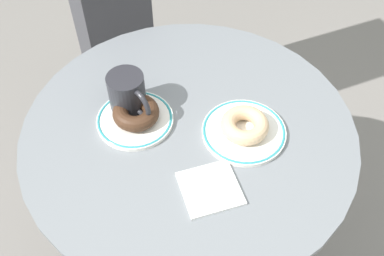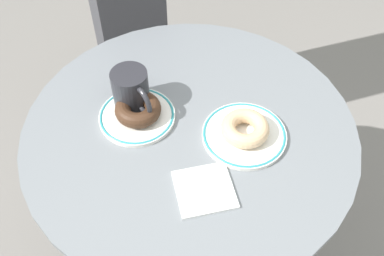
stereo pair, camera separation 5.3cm
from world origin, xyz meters
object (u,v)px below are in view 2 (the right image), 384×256
(donut_chocolate, at_px, (138,109))
(coffee_mug, at_px, (132,90))
(donut_glazed, at_px, (245,128))
(plate_left, at_px, (137,116))
(plate_right, at_px, (244,135))
(cafe_table, at_px, (190,185))
(paper_napkin, at_px, (204,189))

(donut_chocolate, height_order, coffee_mug, coffee_mug)
(donut_glazed, distance_m, coffee_mug, 0.28)
(plate_left, distance_m, donut_chocolate, 0.02)
(plate_right, distance_m, donut_chocolate, 0.26)
(cafe_table, height_order, paper_napkin, paper_napkin)
(cafe_table, xyz_separation_m, plate_left, (-0.13, 0.01, 0.26))
(cafe_table, distance_m, donut_glazed, 0.31)
(paper_napkin, distance_m, coffee_mug, 0.30)
(cafe_table, relative_size, paper_napkin, 6.56)
(cafe_table, relative_size, donut_chocolate, 7.20)
(plate_right, xyz_separation_m, paper_napkin, (-0.07, -0.16, -0.00))
(plate_left, bearing_deg, paper_napkin, -43.29)
(plate_right, relative_size, donut_glazed, 1.76)
(donut_glazed, bearing_deg, donut_chocolate, 175.71)
(donut_glazed, height_order, coffee_mug, coffee_mug)
(plate_left, height_order, plate_right, same)
(plate_left, bearing_deg, coffee_mug, 114.93)
(plate_left, xyz_separation_m, paper_napkin, (0.19, -0.18, -0.00))
(donut_chocolate, distance_m, coffee_mug, 0.05)
(plate_right, height_order, coffee_mug, coffee_mug)
(donut_chocolate, xyz_separation_m, donut_glazed, (0.25, -0.02, -0.00))
(plate_left, relative_size, plate_right, 0.93)
(plate_right, height_order, paper_napkin, plate_right)
(plate_left, distance_m, plate_right, 0.26)
(paper_napkin, bearing_deg, donut_glazed, 65.76)
(cafe_table, relative_size, coffee_mug, 7.12)
(cafe_table, bearing_deg, coffee_mug, 161.60)
(donut_chocolate, distance_m, paper_napkin, 0.26)
(plate_right, bearing_deg, donut_glazed, 180.00)
(donut_glazed, bearing_deg, paper_napkin, -114.24)
(plate_right, distance_m, coffee_mug, 0.29)
(plate_right, height_order, donut_chocolate, donut_chocolate)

